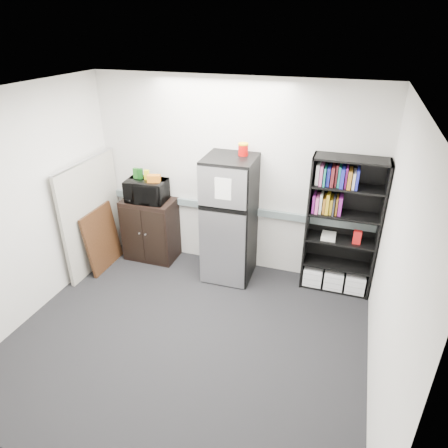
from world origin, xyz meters
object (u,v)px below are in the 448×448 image
at_px(microwave, 147,191).
at_px(refrigerator, 230,219).
at_px(bookshelf, 342,228).
at_px(cubicle_partition, 92,214).
at_px(cabinet, 151,229).

bearing_deg(microwave, refrigerator, -7.09).
bearing_deg(bookshelf, refrigerator, -174.38).
bearing_deg(cubicle_partition, cabinet, 31.62).
relative_size(microwave, refrigerator, 0.33).
bearing_deg(bookshelf, cabinet, -178.66).
bearing_deg(cubicle_partition, refrigerator, 9.86).
distance_m(bookshelf, cubicle_partition, 3.46).
bearing_deg(cabinet, cubicle_partition, -148.38).
height_order(cabinet, refrigerator, refrigerator).
xyz_separation_m(bookshelf, refrigerator, (-1.47, -0.14, -0.04)).
xyz_separation_m(cabinet, microwave, (0.00, -0.02, 0.63)).
height_order(cubicle_partition, microwave, cubicle_partition).
height_order(bookshelf, refrigerator, bookshelf).
relative_size(cabinet, microwave, 1.67).
height_order(microwave, refrigerator, refrigerator).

